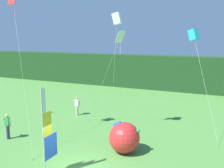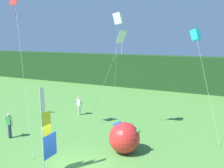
{
  "view_description": "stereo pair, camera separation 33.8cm",
  "coord_description": "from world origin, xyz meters",
  "px_view_note": "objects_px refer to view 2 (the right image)",
  "views": [
    {
      "loc": [
        6.54,
        -9.99,
        6.59
      ],
      "look_at": [
        0.7,
        2.84,
        4.05
      ],
      "focal_mm": 41.45,
      "sensor_mm": 36.0,
      "label": 1
    },
    {
      "loc": [
        6.84,
        -9.85,
        6.59
      ],
      "look_at": [
        0.7,
        2.84,
        4.05
      ],
      "focal_mm": 41.45,
      "sensor_mm": 36.0,
      "label": 2
    }
  ],
  "objects_px": {
    "inflatable_balloon": "(124,138)",
    "kite_cyan_box_3": "(196,35)",
    "kite_red_diamond_2": "(15,6)",
    "banner_flag": "(46,133)",
    "person_mid_field": "(79,105)",
    "kite_white_diamond_4": "(120,42)",
    "kite_white_box_1": "(118,19)",
    "person_near_banner": "(9,125)"
  },
  "relations": [
    {
      "from": "banner_flag",
      "to": "kite_cyan_box_3",
      "type": "xyz_separation_m",
      "value": [
        5.13,
        10.22,
        4.65
      ]
    },
    {
      "from": "inflatable_balloon",
      "to": "kite_cyan_box_3",
      "type": "distance_m",
      "value": 9.09
    },
    {
      "from": "kite_red_diamond_2",
      "to": "kite_cyan_box_3",
      "type": "relative_size",
      "value": 1.31
    },
    {
      "from": "person_near_banner",
      "to": "kite_white_box_1",
      "type": "xyz_separation_m",
      "value": [
        6.06,
        4.0,
        6.88
      ]
    },
    {
      "from": "inflatable_balloon",
      "to": "kite_white_diamond_4",
      "type": "distance_m",
      "value": 6.59
    },
    {
      "from": "inflatable_balloon",
      "to": "kite_white_diamond_4",
      "type": "height_order",
      "value": "kite_white_diamond_4"
    },
    {
      "from": "person_near_banner",
      "to": "inflatable_balloon",
      "type": "height_order",
      "value": "inflatable_balloon"
    },
    {
      "from": "kite_white_box_1",
      "to": "kite_red_diamond_2",
      "type": "relative_size",
      "value": 0.87
    },
    {
      "from": "inflatable_balloon",
      "to": "kite_red_diamond_2",
      "type": "bearing_deg",
      "value": -173.77
    },
    {
      "from": "banner_flag",
      "to": "inflatable_balloon",
      "type": "relative_size",
      "value": 2.37
    },
    {
      "from": "kite_white_box_1",
      "to": "kite_cyan_box_3",
      "type": "bearing_deg",
      "value": 39.67
    },
    {
      "from": "person_near_banner",
      "to": "kite_white_diamond_4",
      "type": "xyz_separation_m",
      "value": [
        5.94,
        4.57,
        5.42
      ]
    },
    {
      "from": "kite_red_diamond_2",
      "to": "inflatable_balloon",
      "type": "bearing_deg",
      "value": 6.23
    },
    {
      "from": "person_mid_field",
      "to": "kite_red_diamond_2",
      "type": "relative_size",
      "value": 0.17
    },
    {
      "from": "kite_red_diamond_2",
      "to": "kite_white_diamond_4",
      "type": "height_order",
      "value": "kite_red_diamond_2"
    },
    {
      "from": "person_mid_field",
      "to": "kite_cyan_box_3",
      "type": "height_order",
      "value": "kite_cyan_box_3"
    },
    {
      "from": "person_near_banner",
      "to": "kite_white_box_1",
      "type": "height_order",
      "value": "kite_white_box_1"
    },
    {
      "from": "person_near_banner",
      "to": "kite_cyan_box_3",
      "type": "distance_m",
      "value": 14.22
    },
    {
      "from": "banner_flag",
      "to": "person_mid_field",
      "type": "distance_m",
      "value": 9.92
    },
    {
      "from": "kite_white_box_1",
      "to": "kite_white_diamond_4",
      "type": "bearing_deg",
      "value": 102.17
    },
    {
      "from": "person_mid_field",
      "to": "kite_white_box_1",
      "type": "distance_m",
      "value": 8.74
    },
    {
      "from": "kite_white_box_1",
      "to": "kite_red_diamond_2",
      "type": "distance_m",
      "value": 6.46
    },
    {
      "from": "banner_flag",
      "to": "kite_white_diamond_4",
      "type": "bearing_deg",
      "value": 85.11
    },
    {
      "from": "person_near_banner",
      "to": "kite_red_diamond_2",
      "type": "height_order",
      "value": "kite_red_diamond_2"
    },
    {
      "from": "banner_flag",
      "to": "kite_cyan_box_3",
      "type": "bearing_deg",
      "value": 63.35
    },
    {
      "from": "banner_flag",
      "to": "person_mid_field",
      "type": "height_order",
      "value": "banner_flag"
    },
    {
      "from": "person_mid_field",
      "to": "inflatable_balloon",
      "type": "height_order",
      "value": "inflatable_balloon"
    },
    {
      "from": "inflatable_balloon",
      "to": "kite_white_box_1",
      "type": "xyz_separation_m",
      "value": [
        -1.66,
        2.73,
        6.88
      ]
    },
    {
      "from": "banner_flag",
      "to": "kite_white_diamond_4",
      "type": "height_order",
      "value": "kite_white_diamond_4"
    },
    {
      "from": "inflatable_balloon",
      "to": "kite_white_box_1",
      "type": "distance_m",
      "value": 7.58
    },
    {
      "from": "kite_white_diamond_4",
      "to": "person_mid_field",
      "type": "bearing_deg",
      "value": 158.42
    },
    {
      "from": "kite_white_box_1",
      "to": "kite_white_diamond_4",
      "type": "distance_m",
      "value": 1.58
    },
    {
      "from": "person_mid_field",
      "to": "kite_white_box_1",
      "type": "height_order",
      "value": "kite_white_box_1"
    },
    {
      "from": "banner_flag",
      "to": "person_near_banner",
      "type": "height_order",
      "value": "banner_flag"
    },
    {
      "from": "banner_flag",
      "to": "inflatable_balloon",
      "type": "bearing_deg",
      "value": 58.1
    },
    {
      "from": "inflatable_balloon",
      "to": "kite_cyan_box_3",
      "type": "relative_size",
      "value": 0.26
    },
    {
      "from": "kite_white_diamond_4",
      "to": "person_near_banner",
      "type": "bearing_deg",
      "value": -142.39
    },
    {
      "from": "person_near_banner",
      "to": "kite_white_diamond_4",
      "type": "relative_size",
      "value": 0.24
    },
    {
      "from": "inflatable_balloon",
      "to": "kite_white_box_1",
      "type": "bearing_deg",
      "value": 121.33
    },
    {
      "from": "kite_red_diamond_2",
      "to": "person_near_banner",
      "type": "bearing_deg",
      "value": -143.43
    },
    {
      "from": "person_near_banner",
      "to": "kite_white_diamond_4",
      "type": "distance_m",
      "value": 9.25
    },
    {
      "from": "person_near_banner",
      "to": "kite_white_diamond_4",
      "type": "bearing_deg",
      "value": 37.61
    }
  ]
}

